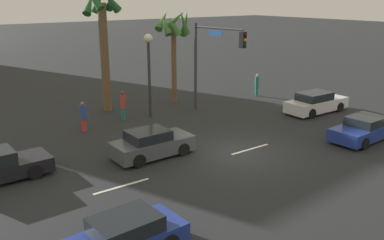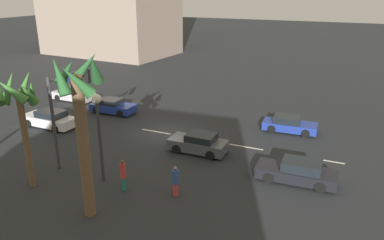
% 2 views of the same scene
% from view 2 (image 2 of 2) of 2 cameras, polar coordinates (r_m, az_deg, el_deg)
% --- Properties ---
extents(ground_plane, '(220.00, 220.00, 0.00)m').
position_cam_2_polar(ground_plane, '(29.36, -4.02, -2.04)').
color(ground_plane, '#232628').
extents(lane_stripe_1, '(1.85, 0.14, 0.01)m').
position_cam_2_polar(lane_stripe_1, '(26.33, 20.30, -5.92)').
color(lane_stripe_1, silver).
rests_on(lane_stripe_1, ground_plane).
extents(lane_stripe_2, '(2.54, 0.14, 0.01)m').
position_cam_2_polar(lane_stripe_2, '(27.12, 8.19, -4.08)').
color(lane_stripe_2, silver).
rests_on(lane_stripe_2, ground_plane).
extents(lane_stripe_3, '(2.54, 0.14, 0.01)m').
position_cam_2_polar(lane_stripe_3, '(29.74, -5.47, -1.78)').
color(lane_stripe_3, silver).
rests_on(lane_stripe_3, ground_plane).
extents(car_0, '(4.02, 1.89, 1.37)m').
position_cam_2_polar(car_0, '(25.82, 1.01, -3.59)').
color(car_0, '#474C51').
rests_on(car_0, ground_plane).
extents(car_1, '(4.32, 1.85, 1.43)m').
position_cam_2_polar(car_1, '(39.54, -17.75, 3.78)').
color(car_1, '#B7B7BC').
rests_on(car_1, ground_plane).
extents(car_2, '(4.22, 1.94, 1.25)m').
position_cam_2_polar(car_2, '(30.42, 14.60, -0.69)').
color(car_2, navy).
rests_on(car_2, ground_plane).
extents(car_3, '(4.08, 2.03, 1.29)m').
position_cam_2_polar(car_3, '(34.67, -12.00, 2.06)').
color(car_3, navy).
rests_on(car_3, ground_plane).
extents(car_4, '(4.67, 1.98, 1.34)m').
position_cam_2_polar(car_4, '(22.89, 15.79, -7.63)').
color(car_4, black).
rests_on(car_4, ground_plane).
extents(car_5, '(4.67, 1.92, 1.40)m').
position_cam_2_polar(car_5, '(32.62, -20.90, 0.13)').
color(car_5, silver).
rests_on(car_5, ground_plane).
extents(traffic_signal, '(0.76, 4.41, 5.87)m').
position_cam_2_polar(traffic_signal, '(24.99, -18.59, 2.68)').
color(traffic_signal, '#38383D').
rests_on(traffic_signal, ground_plane).
extents(streetlamp, '(0.56, 0.56, 5.32)m').
position_cam_2_polar(streetlamp, '(21.51, -14.12, -0.03)').
color(streetlamp, '#2D2D33').
rests_on(streetlamp, ground_plane).
extents(pedestrian_0, '(0.51, 0.51, 1.76)m').
position_cam_2_polar(pedestrian_0, '(20.55, -2.55, -9.19)').
color(pedestrian_0, '#BF3833').
rests_on(pedestrian_0, ground_plane).
extents(pedestrian_1, '(0.46, 0.46, 1.86)m').
position_cam_2_polar(pedestrian_1, '(21.35, -10.46, -8.12)').
color(pedestrian_1, '#1E7266').
rests_on(pedestrian_1, ground_plane).
extents(palm_tree_0, '(2.69, 2.73, 6.69)m').
position_cam_2_polar(palm_tree_0, '(21.94, -25.04, 2.82)').
color(palm_tree_0, brown).
rests_on(palm_tree_0, ground_plane).
extents(palm_tree_1, '(2.36, 2.63, 8.23)m').
position_cam_2_polar(palm_tree_1, '(17.73, -16.64, 1.42)').
color(palm_tree_1, brown).
rests_on(palm_tree_1, ground_plane).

